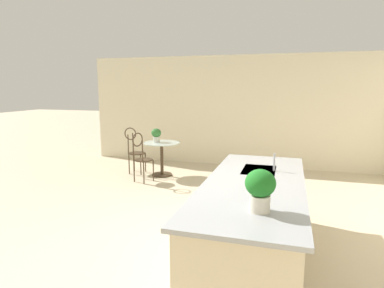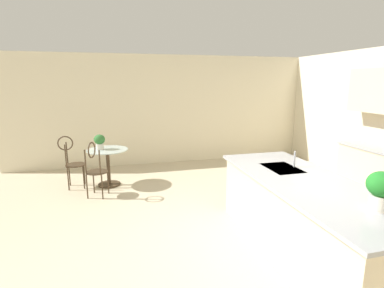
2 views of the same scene
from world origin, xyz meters
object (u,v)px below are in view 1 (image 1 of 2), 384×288
at_px(potted_plant_counter_far, 260,188).
at_px(chair_near_window, 141,155).
at_px(chair_by_island, 135,148).
at_px(bistro_table, 162,156).
at_px(potted_plant_on_table, 156,134).

bearing_deg(potted_plant_counter_far, chair_near_window, -141.31).
xyz_separation_m(chair_by_island, potted_plant_counter_far, (3.97, 3.14, 0.55)).
height_order(bistro_table, chair_near_window, chair_near_window).
relative_size(potted_plant_on_table, potted_plant_counter_far, 0.84).
relative_size(chair_near_window, potted_plant_counter_far, 2.91).
relative_size(chair_near_window, chair_by_island, 1.00).
bearing_deg(chair_by_island, bistro_table, 87.63).
distance_m(chair_near_window, chair_by_island, 0.79).
distance_m(bistro_table, chair_by_island, 0.68).
bearing_deg(chair_near_window, potted_plant_on_table, 174.20).
xyz_separation_m(bistro_table, chair_near_window, (0.61, -0.20, 0.13)).
xyz_separation_m(chair_near_window, chair_by_island, (-0.64, -0.47, 0.00)).
xyz_separation_m(chair_near_window, potted_plant_counter_far, (3.33, 2.66, 0.55)).
xyz_separation_m(chair_near_window, potted_plant_on_table, (-0.64, 0.07, 0.34)).
relative_size(bistro_table, potted_plant_counter_far, 2.24).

